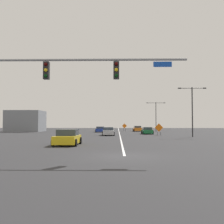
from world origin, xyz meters
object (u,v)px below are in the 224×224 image
Objects in this scene: construction_sign_right_shoulder at (124,126)px; car_green_approaching at (147,131)px; street_lamp_far_left at (156,114)px; car_blue_far at (100,129)px; car_orange_passing at (137,129)px; car_silver_near at (108,131)px; car_yellow_mid at (68,138)px; street_lamp_mid_left at (192,107)px; construction_sign_right_lane at (159,128)px; traffic_signal_assembly at (49,77)px.

construction_sign_right_shoulder is 17.01m from car_green_approaching.
street_lamp_far_left is 14.89m from car_blue_far.
car_silver_near is at bearing -105.82° from car_orange_passing.
construction_sign_right_shoulder is at bearing -167.70° from car_orange_passing.
car_yellow_mid is at bearing -102.44° from car_orange_passing.
construction_sign_right_shoulder is 0.47× the size of car_yellow_mid.
street_lamp_mid_left is at bearing -23.48° from car_silver_near.
construction_sign_right_lane is at bearing -0.01° from car_silver_near.
street_lamp_mid_left is 1.00× the size of street_lamp_far_left.
street_lamp_mid_left is at bearing -87.34° from street_lamp_far_left.
construction_sign_right_shoulder reaches higher than car_green_approaching.
construction_sign_right_lane is at bearing -96.97° from street_lamp_far_left.
traffic_signal_assembly is 1.78× the size of street_lamp_far_left.
car_green_approaching reaches higher than car_blue_far.
construction_sign_right_shoulder reaches higher than car_yellow_mid.
construction_sign_right_lane reaches higher than car_green_approaching.
car_orange_passing is (-0.50, 17.29, 0.03)m from car_green_approaching.
car_silver_near is at bearing 84.68° from traffic_signal_assembly.
car_yellow_mid is at bearing -136.09° from street_lamp_mid_left.
car_silver_near is at bearing 81.55° from car_yellow_mid.
street_lamp_far_left is at bearing -1.14° from construction_sign_right_shoulder.
car_orange_passing reaches higher than car_blue_far.
car_green_approaching is at bearing 68.77° from car_yellow_mid.
car_blue_far is (0.28, 44.84, -4.10)m from traffic_signal_assembly.
construction_sign_right_shoulder is at bearing 81.62° from car_silver_near.
construction_sign_right_lane reaches higher than car_yellow_mid.
car_orange_passing is 1.08× the size of car_yellow_mid.
street_lamp_mid_left reaches higher than traffic_signal_assembly.
car_orange_passing is at bearing 12.30° from construction_sign_right_shoulder.
construction_sign_right_shoulder is 0.43× the size of car_orange_passing.
car_orange_passing is at bearing 94.46° from construction_sign_right_lane.
car_silver_near is (-3.28, -22.26, -0.59)m from construction_sign_right_shoulder.
street_lamp_far_left is at bearing 92.66° from street_lamp_mid_left.
traffic_signal_assembly is 6.50× the size of construction_sign_right_lane.
car_green_approaching is (9.35, -11.01, -0.00)m from car_blue_far.
street_lamp_far_left is 1.59× the size of car_orange_passing.
construction_sign_right_shoulder is 7.94m from car_blue_far.
construction_sign_right_lane is 23.04m from car_orange_passing.
construction_sign_right_lane is (10.92, 28.15, -3.51)m from traffic_signal_assembly.
street_lamp_mid_left is 12.77m from car_green_approaching.
car_orange_passing is (9.13, 51.12, -4.07)m from traffic_signal_assembly.
street_lamp_far_left is 24.98m from car_silver_near.
construction_sign_right_shoulder is 0.43× the size of car_silver_near.
car_yellow_mid is at bearing -111.23° from car_green_approaching.
street_lamp_mid_left is 7.36m from construction_sign_right_lane.
traffic_signal_assembly reaches higher than car_orange_passing.
car_blue_far is 10.85m from car_orange_passing.
construction_sign_right_shoulder reaches higher than car_orange_passing.
construction_sign_right_lane is 19.80m from car_blue_far.
street_lamp_far_left is at bearing -10.79° from car_orange_passing.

